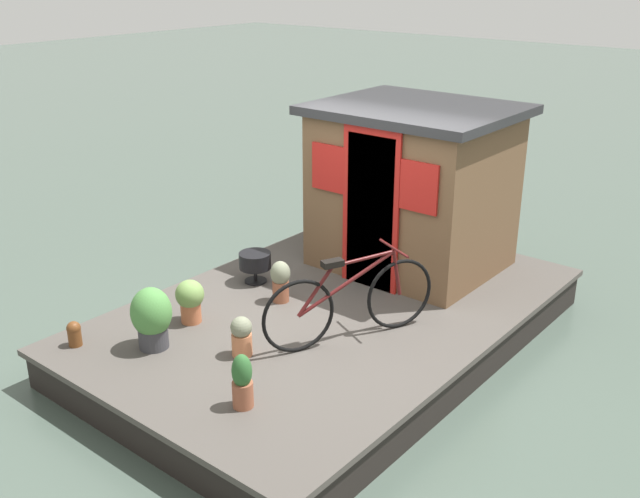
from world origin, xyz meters
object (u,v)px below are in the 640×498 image
houseboat_cabin (413,187)px  potted_plant_rosemary (280,280)px  bicycle (351,301)px  potted_plant_sage (242,382)px  charcoal_grill (255,262)px  potted_plant_thyme (190,299)px  potted_plant_mint (152,317)px  potted_plant_fern (242,336)px  mooring_bollard (74,333)px

houseboat_cabin → potted_plant_rosemary: (-1.73, 0.49, -0.71)m
bicycle → potted_plant_sage: bicycle is taller
potted_plant_sage → charcoal_grill: size_ratio=1.33×
potted_plant_thyme → charcoal_grill: 1.13m
potted_plant_sage → potted_plant_thyme: 1.63m
potted_plant_sage → potted_plant_thyme: potted_plant_sage is taller
potted_plant_sage → potted_plant_mint: bearing=82.8°
potted_plant_rosemary → potted_plant_thyme: (-0.92, 0.37, 0.01)m
potted_plant_sage → potted_plant_fern: (0.59, 0.59, -0.03)m
potted_plant_fern → potted_plant_mint: bearing=119.3°
bicycle → houseboat_cabin: bearing=16.7°
houseboat_cabin → potted_plant_fern: bearing=-180.0°
houseboat_cabin → potted_plant_mint: size_ratio=3.56×
potted_plant_mint → potted_plant_thyme: (0.57, 0.12, -0.07)m
potted_plant_mint → potted_plant_fern: 0.86m
houseboat_cabin → potted_plant_thyme: houseboat_cabin is taller
potted_plant_mint → charcoal_grill: size_ratio=1.68×
potted_plant_sage → potted_plant_fern: potted_plant_sage is taller
charcoal_grill → potted_plant_thyme: bearing=-170.7°
potted_plant_sage → mooring_bollard: size_ratio=1.93×
potted_plant_rosemary → charcoal_grill: (0.19, 0.56, -0.00)m
bicycle → potted_plant_rosemary: (0.20, 1.07, -0.15)m
potted_plant_sage → potted_plant_rosemary: 1.98m
potted_plant_sage → potted_plant_rosemary: bearing=33.2°
potted_plant_fern → mooring_bollard: size_ratio=1.56×
charcoal_grill → potted_plant_fern: bearing=-140.4°
houseboat_cabin → potted_plant_mint: houseboat_cabin is taller
houseboat_cabin → potted_plant_fern: size_ratio=5.59×
mooring_bollard → potted_plant_sage: bearing=-81.8°
charcoal_grill → mooring_bollard: bearing=172.1°
charcoal_grill → mooring_bollard: (-2.13, 0.30, -0.11)m
houseboat_cabin → bicycle: bearing=-163.3°
bicycle → potted_plant_sage: (-1.46, -0.01, -0.17)m
potted_plant_mint → mooring_bollard: 0.77m
potted_plant_sage → bicycle: bearing=0.5°
potted_plant_mint → potted_plant_sage: potted_plant_mint is taller
houseboat_cabin → bicycle: size_ratio=1.30×
potted_plant_thyme → charcoal_grill: size_ratio=1.25×
potted_plant_fern → houseboat_cabin: bearing=0.0°
potted_plant_fern → charcoal_grill: size_ratio=1.07×
charcoal_grill → mooring_bollard: 2.15m
mooring_bollard → potted_plant_fern: bearing=-57.2°
bicycle → potted_plant_fern: bicycle is taller
potted_plant_rosemary → mooring_bollard: 2.12m
bicycle → potted_plant_mint: size_ratio=2.74×
potted_plant_fern → charcoal_grill: 1.64m
potted_plant_sage → charcoal_grill: 2.47m
potted_plant_thyme → mooring_bollard: potted_plant_thyme is taller
houseboat_cabin → bicycle: 2.10m
potted_plant_rosemary → charcoal_grill: potted_plant_rosemary is taller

